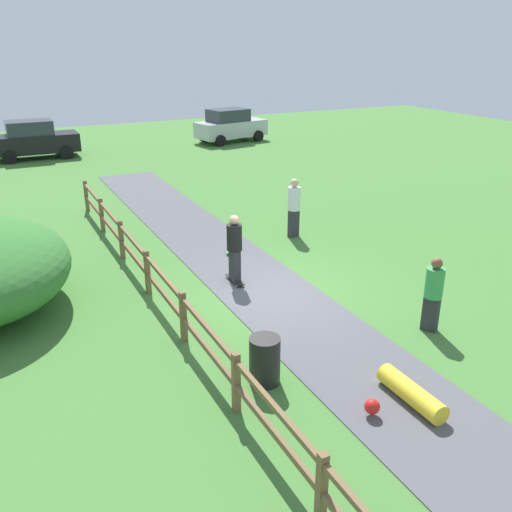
# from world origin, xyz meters

# --- Properties ---
(ground_plane) EXTENTS (60.00, 60.00, 0.00)m
(ground_plane) POSITION_xyz_m (0.00, 0.00, 0.00)
(ground_plane) COLOR #427533
(asphalt_path) EXTENTS (2.40, 28.00, 0.02)m
(asphalt_path) POSITION_xyz_m (0.00, 0.00, 0.01)
(asphalt_path) COLOR #515156
(asphalt_path) RESTS_ON ground_plane
(wooden_fence) EXTENTS (0.12, 18.12, 1.10)m
(wooden_fence) POSITION_xyz_m (-2.60, 0.00, 0.67)
(wooden_fence) COLOR brown
(wooden_fence) RESTS_ON ground_plane
(trash_bin) EXTENTS (0.56, 0.56, 0.90)m
(trash_bin) POSITION_xyz_m (-1.80, -3.33, 0.45)
(trash_bin) COLOR black
(trash_bin) RESTS_ON ground_plane
(skater_riding) EXTENTS (0.38, 0.80, 1.77)m
(skater_riding) POSITION_xyz_m (-0.47, 0.88, 1.01)
(skater_riding) COLOR black
(skater_riding) RESTS_ON asphalt_path
(skater_fallen) EXTENTS (1.14, 1.41, 0.36)m
(skater_fallen) POSITION_xyz_m (0.07, -4.99, 0.20)
(skater_fallen) COLOR yellow
(skater_fallen) RESTS_ON asphalt_path
(skateboard_loose) EXTENTS (0.60, 0.78, 0.08)m
(skateboard_loose) POSITION_xyz_m (0.35, 2.94, 0.09)
(skateboard_loose) COLOR #338C4C
(skateboard_loose) RESTS_ON asphalt_path
(bystander_green) EXTENTS (0.51, 0.51, 1.65)m
(bystander_green) POSITION_xyz_m (2.22, -3.18, 0.90)
(bystander_green) COLOR #2D2D33
(bystander_green) RESTS_ON ground_plane
(bystander_white) EXTENTS (0.47, 0.47, 1.84)m
(bystander_white) POSITION_xyz_m (2.62, 3.29, 1.02)
(bystander_white) COLOR #2D2D33
(bystander_white) RESTS_ON ground_plane
(parked_car_black) EXTENTS (4.20, 2.01, 1.92)m
(parked_car_black) POSITION_xyz_m (-3.17, 19.65, 0.96)
(parked_car_black) COLOR black
(parked_car_black) RESTS_ON ground_plane
(parked_car_silver) EXTENTS (4.44, 2.57, 1.92)m
(parked_car_silver) POSITION_xyz_m (7.77, 19.64, 0.96)
(parked_car_silver) COLOR #B7B7BC
(parked_car_silver) RESTS_ON ground_plane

